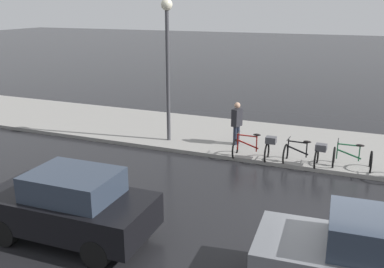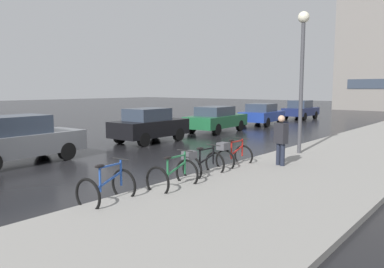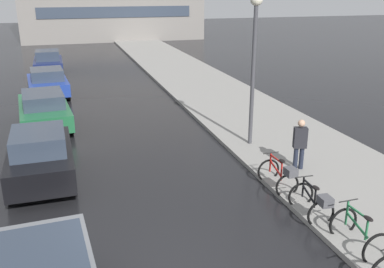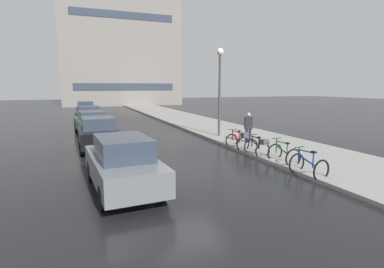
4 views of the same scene
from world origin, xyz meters
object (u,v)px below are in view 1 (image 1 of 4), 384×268
at_px(bicycle_farthest, 255,148).
at_px(car_black, 71,205).
at_px(bicycle_second, 352,159).
at_px(streetlamp, 167,49).
at_px(bicycle_third, 305,154).
at_px(pedestrian, 237,122).
at_px(car_grey, 382,262).

relative_size(bicycle_farthest, car_black, 0.37).
bearing_deg(car_black, bicycle_second, -40.19).
height_order(bicycle_farthest, streetlamp, streetlamp).
relative_size(bicycle_third, pedestrian, 0.77).
relative_size(bicycle_second, car_black, 0.31).
relative_size(car_grey, pedestrian, 2.56).
xyz_separation_m(bicycle_second, car_black, (-6.75, 5.70, 0.41)).
bearing_deg(bicycle_second, car_grey, -173.39).
bearing_deg(pedestrian, car_grey, -146.61).
bearing_deg(bicycle_third, car_black, 146.68).
distance_m(bicycle_second, streetlamp, 7.39).
relative_size(bicycle_farthest, pedestrian, 0.82).
distance_m(bicycle_third, pedestrian, 2.94).
relative_size(bicycle_farthest, streetlamp, 0.27).
height_order(bicycle_third, car_black, car_black).
distance_m(bicycle_farthest, streetlamp, 4.78).
relative_size(bicycle_second, car_grey, 0.27).
xyz_separation_m(car_black, pedestrian, (7.62, -1.60, 0.16)).
relative_size(car_grey, streetlamp, 0.83).
bearing_deg(bicycle_second, bicycle_third, 99.96).
height_order(bicycle_second, bicycle_farthest, bicycle_second).
distance_m(car_grey, streetlamp, 10.48).
bearing_deg(car_black, bicycle_third, -33.32).
height_order(car_black, pedestrian, pedestrian).
distance_m(car_black, pedestrian, 7.79).
xyz_separation_m(bicycle_third, bicycle_farthest, (-0.04, 1.65, 0.01)).
bearing_deg(bicycle_second, bicycle_farthest, 95.38).
height_order(bicycle_second, bicycle_third, bicycle_second).
bearing_deg(streetlamp, car_black, -172.44).
bearing_deg(car_black, bicycle_farthest, -22.08).
relative_size(bicycle_farthest, car_grey, 0.32).
xyz_separation_m(bicycle_second, bicycle_farthest, (-0.29, 3.08, 0.09)).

